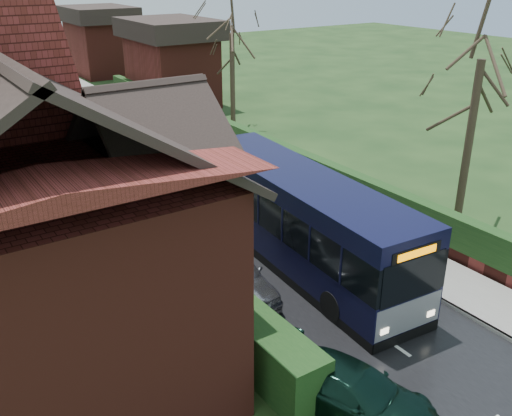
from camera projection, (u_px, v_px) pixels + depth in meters
ground at (349, 314)px, 18.34m from camera, size 140.00×140.00×0.00m
road at (200, 211)px, 25.97m from camera, size 6.00×100.00×0.02m
pavement at (276, 190)px, 28.11m from camera, size 2.50×100.00×0.14m
kerb_right at (256, 195)px, 27.50m from camera, size 0.12×100.00×0.14m
kerb_left at (137, 226)px, 24.40m from camera, size 0.12×100.00×0.10m
front_hedge at (169, 263)px, 19.85m from camera, size 1.20×16.00×1.60m
picket_fence at (189, 265)px, 20.37m from camera, size 0.10×16.00×0.90m
right_wall_hedge at (301, 166)px, 28.52m from camera, size 0.60×50.00×1.80m
brick_house at (7, 199)px, 15.80m from camera, size 9.30×14.60×10.30m
bus at (301, 221)px, 20.83m from camera, size 3.42×11.61×3.48m
car_silver at (231, 273)px, 19.23m from camera, size 2.13×4.61×1.53m
car_green at (353, 392)px, 14.11m from camera, size 3.18×4.76×1.28m
car_distant at (58, 87)px, 49.02m from camera, size 1.48×3.63×1.17m
bus_stop_sign at (319, 187)px, 23.44m from camera, size 0.20×0.43×2.90m
tree_right_near at (484, 47)px, 21.74m from camera, size 4.62×4.62×9.98m
tree_right_far at (232, 26)px, 36.89m from camera, size 4.57×4.57×8.83m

